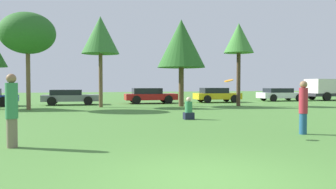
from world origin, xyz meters
name	(u,v)px	position (x,y,z in m)	size (l,w,h in m)	color
ground_plane	(207,180)	(0.00, 0.00, 0.00)	(120.00, 120.00, 0.00)	#477A33
person_thrower	(12,109)	(-3.80, 4.14, 1.01)	(0.32, 0.32, 1.94)	#726651
person_catcher	(303,106)	(5.10, 4.05, 0.93)	(0.28, 0.28, 1.77)	navy
frisbee	(229,81)	(2.43, 4.12, 1.78)	(0.29, 0.29, 0.11)	orange
bystander_sitting	(189,110)	(2.97, 9.43, 0.43)	(0.46, 0.38, 1.05)	#191E33
tree_1	(28,34)	(-5.03, 17.68, 4.87)	(3.48, 3.48, 6.21)	brown
tree_2	(100,36)	(-0.38, 18.69, 5.05)	(2.64, 2.64, 6.42)	brown
tree_3	(181,44)	(5.37, 17.95, 4.57)	(3.50, 3.50, 6.35)	brown
tree_4	(239,39)	(9.66, 17.30, 4.98)	(2.22, 2.22, 6.19)	#473323
parked_car_grey	(69,97)	(-2.56, 22.06, 0.64)	(4.37, 1.98, 1.19)	slate
parked_car_red	(150,95)	(3.96, 22.28, 0.69)	(4.40, 2.09, 1.29)	red
parked_car_yellow	(216,95)	(10.00, 22.09, 0.68)	(4.09, 2.02, 1.29)	gold
parked_car_white	(280,94)	(16.97, 22.73, 0.66)	(4.46, 2.11, 1.23)	silver
delivery_truck_silver	(331,88)	(22.73, 22.52, 1.18)	(5.61, 2.60, 2.12)	#2D2D33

